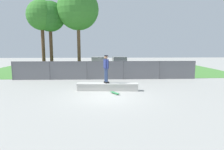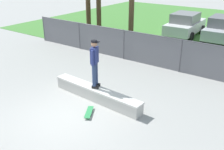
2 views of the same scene
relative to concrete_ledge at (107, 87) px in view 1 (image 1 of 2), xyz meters
name	(u,v)px [view 1 (image 1 of 2)]	position (x,y,z in m)	size (l,w,h in m)	color
ground_plane	(106,97)	(-0.12, -1.60, -0.26)	(80.00, 80.00, 0.00)	#9E9E99
grass_strip	(105,67)	(-0.12, 14.87, -0.25)	(28.17, 20.00, 0.02)	#478438
concrete_ledge	(107,87)	(0.00, 0.00, 0.00)	(4.08, 0.74, 0.51)	#B7B5AD
skateboarder	(106,68)	(-0.09, 0.06, 1.28)	(0.39, 0.56, 1.84)	black
skateboard	(115,93)	(0.43, -0.96, -0.18)	(0.57, 0.79, 0.09)	#2D8C4C
chainlink_fence	(105,69)	(-0.12, 4.57, 0.64)	(16.24, 0.07, 1.63)	#4C4C51
tree_near_left	(42,16)	(-6.08, 6.76, 5.52)	(2.85, 2.85, 7.27)	#513823
tree_near_right	(50,17)	(-5.40, 7.04, 5.45)	(2.90, 2.90, 7.22)	#513823
tree_mid	(78,10)	(-2.65, 6.74, 6.11)	(3.93, 3.93, 8.36)	brown
car_white	(98,63)	(-0.90, 11.35, 0.58)	(2.14, 4.26, 1.66)	silver
car_silver	(119,63)	(1.66, 11.54, 0.58)	(2.14, 4.26, 1.66)	#B7BABF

